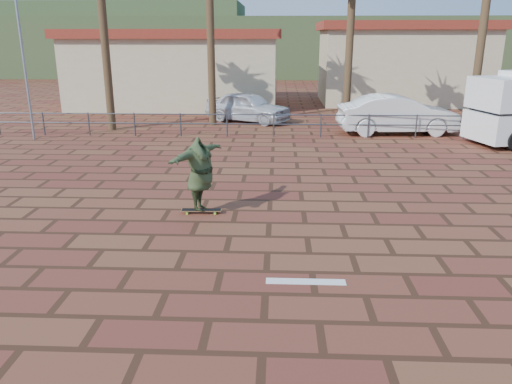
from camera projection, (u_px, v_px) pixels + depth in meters
ground at (267, 253)px, 9.93m from camera, size 120.00×120.00×0.00m
paint_stripe at (306, 282)px, 8.76m from camera, size 1.40×0.22×0.01m
guardrail at (274, 121)px, 21.17m from camera, size 24.06×0.06×1.00m
flagpole at (22, 23)px, 19.45m from camera, size 1.30×0.10×8.00m
building_west at (178, 68)px, 30.48m from camera, size 12.60×7.60×4.50m
building_east at (402, 62)px, 31.73m from camera, size 10.60×6.60×5.00m
hill_front at (277, 47)px, 56.72m from camera, size 70.00×18.00×6.00m
hill_back at (104, 37)px, 63.06m from camera, size 35.00×14.00×8.00m
longboard at (201, 210)px, 12.12m from camera, size 0.99×0.25×0.10m
skateboarder at (200, 174)px, 11.85m from camera, size 1.41×2.25×1.78m
car_silver at (248, 107)px, 25.03m from camera, size 4.68×3.60×1.49m
car_white at (398, 114)px, 21.85m from camera, size 5.26×2.12×1.70m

